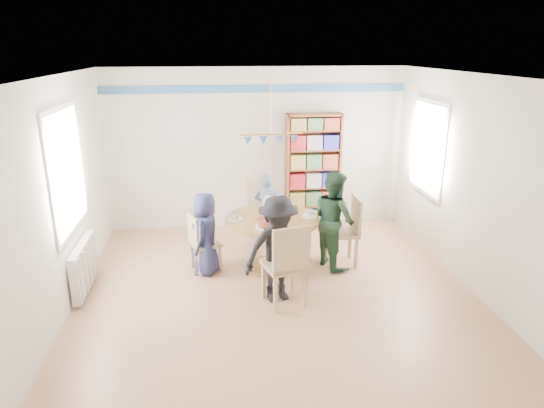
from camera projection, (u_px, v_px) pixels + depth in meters
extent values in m
plane|color=#AB7E5A|center=(276.00, 291.00, 6.26)|extent=(5.00, 5.00, 0.00)
plane|color=white|center=(276.00, 75.00, 5.42)|extent=(5.00, 5.00, 0.00)
plane|color=silver|center=(257.00, 149.00, 8.20)|extent=(5.00, 0.00, 5.00)
plane|color=silver|center=(322.00, 288.00, 3.48)|extent=(5.00, 0.00, 5.00)
plane|color=silver|center=(60.00, 198.00, 5.55)|extent=(0.00, 5.00, 5.00)
plane|color=silver|center=(471.00, 184.00, 6.14)|extent=(0.00, 5.00, 5.00)
cube|color=#315C89|center=(256.00, 89.00, 7.87)|extent=(5.00, 0.02, 0.12)
cube|color=white|center=(66.00, 171.00, 5.76)|extent=(0.03, 1.32, 1.52)
cube|color=white|center=(68.00, 171.00, 5.76)|extent=(0.01, 1.20, 1.40)
cube|color=white|center=(428.00, 148.00, 7.30)|extent=(0.03, 1.12, 1.42)
cube|color=white|center=(427.00, 148.00, 7.30)|extent=(0.01, 1.00, 1.30)
cylinder|color=gold|center=(271.00, 104.00, 6.01)|extent=(0.01, 0.01, 0.75)
cylinder|color=gold|center=(271.00, 134.00, 6.13)|extent=(0.80, 0.02, 0.02)
cone|color=#455CC2|center=(247.00, 141.00, 6.12)|extent=(0.11, 0.11, 0.10)
cone|color=#455CC2|center=(263.00, 141.00, 6.14)|extent=(0.11, 0.11, 0.10)
cone|color=#455CC2|center=(279.00, 140.00, 6.17)|extent=(0.11, 0.11, 0.10)
cone|color=#455CC2|center=(294.00, 140.00, 6.19)|extent=(0.11, 0.11, 0.10)
cube|color=silver|center=(84.00, 266.00, 6.15)|extent=(0.10, 1.00, 0.60)
cube|color=silver|center=(81.00, 280.00, 5.78)|extent=(0.02, 0.06, 0.56)
cube|color=silver|center=(85.00, 273.00, 5.97)|extent=(0.02, 0.06, 0.56)
cube|color=silver|center=(89.00, 266.00, 6.16)|extent=(0.02, 0.06, 0.56)
cube|color=silver|center=(93.00, 259.00, 6.35)|extent=(0.02, 0.06, 0.56)
cube|color=silver|center=(96.00, 253.00, 6.54)|extent=(0.02, 0.06, 0.56)
cylinder|color=brown|center=(272.00, 220.00, 6.69)|extent=(1.30, 1.30, 0.05)
cylinder|color=brown|center=(272.00, 245.00, 6.81)|extent=(0.16, 0.16, 0.70)
cylinder|color=brown|center=(272.00, 266.00, 6.91)|extent=(0.70, 0.70, 0.04)
cube|color=tan|center=(205.00, 244.00, 6.72)|extent=(0.48, 0.48, 0.04)
cube|color=tan|center=(193.00, 231.00, 6.58)|extent=(0.17, 0.36, 0.44)
cube|color=tan|center=(220.00, 259.00, 6.73)|extent=(0.05, 0.05, 0.38)
cube|color=tan|center=(212.00, 252.00, 6.98)|extent=(0.05, 0.05, 0.38)
cube|color=tan|center=(200.00, 264.00, 6.60)|extent=(0.05, 0.05, 0.38)
cube|color=tan|center=(192.00, 256.00, 6.85)|extent=(0.05, 0.05, 0.38)
cube|color=tan|center=(341.00, 232.00, 6.91)|extent=(0.46, 0.46, 0.05)
cube|color=tan|center=(356.00, 215.00, 6.85)|extent=(0.06, 0.45, 0.53)
cube|color=tan|center=(326.00, 244.00, 7.15)|extent=(0.04, 0.04, 0.46)
cube|color=tan|center=(331.00, 254.00, 6.80)|extent=(0.04, 0.04, 0.46)
cube|color=tan|center=(350.00, 243.00, 7.18)|extent=(0.04, 0.04, 0.46)
cube|color=tan|center=(356.00, 253.00, 6.84)|extent=(0.04, 0.04, 0.46)
cube|color=tan|center=(265.00, 213.00, 7.69)|extent=(0.56, 0.56, 0.05)
cube|color=tan|center=(260.00, 193.00, 7.79)|extent=(0.45, 0.16, 0.54)
cube|color=tan|center=(258.00, 233.00, 7.54)|extent=(0.05, 0.05, 0.46)
cube|color=tan|center=(280.00, 230.00, 7.67)|extent=(0.05, 0.05, 0.46)
cube|color=tan|center=(250.00, 226.00, 7.86)|extent=(0.05, 0.05, 0.46)
cube|color=tan|center=(271.00, 223.00, 8.00)|extent=(0.05, 0.05, 0.46)
cube|color=tan|center=(284.00, 265.00, 5.82)|extent=(0.57, 0.57, 0.06)
cube|color=tan|center=(292.00, 250.00, 5.55)|extent=(0.46, 0.16, 0.56)
cube|color=tan|center=(292.00, 276.00, 6.14)|extent=(0.05, 0.05, 0.48)
cube|color=tan|center=(264.00, 281.00, 6.00)|extent=(0.05, 0.05, 0.48)
cube|color=tan|center=(305.00, 289.00, 5.81)|extent=(0.05, 0.05, 0.48)
cube|color=tan|center=(276.00, 295.00, 5.67)|extent=(0.05, 0.05, 0.48)
imported|color=#1C1F3E|center=(206.00, 234.00, 6.60)|extent=(0.50, 0.64, 1.15)
imported|color=#1B3622|center=(334.00, 219.00, 6.79)|extent=(0.72, 0.82, 1.39)
imported|color=gray|center=(267.00, 209.00, 7.59)|extent=(0.49, 0.41, 1.16)
imported|color=black|center=(278.00, 249.00, 5.85)|extent=(0.98, 0.73, 1.34)
cube|color=brown|center=(287.00, 172.00, 8.22)|extent=(0.04, 0.28, 1.95)
cube|color=brown|center=(338.00, 170.00, 8.33)|extent=(0.04, 0.28, 1.95)
cube|color=brown|center=(314.00, 115.00, 7.98)|extent=(0.93, 0.28, 0.04)
cube|color=brown|center=(311.00, 223.00, 8.57)|extent=(0.93, 0.28, 0.06)
cube|color=brown|center=(311.00, 169.00, 8.40)|extent=(0.93, 0.02, 1.95)
cube|color=brown|center=(312.00, 205.00, 8.46)|extent=(0.87, 0.26, 0.02)
cube|color=brown|center=(312.00, 187.00, 8.36)|extent=(0.87, 0.26, 0.02)
cube|color=brown|center=(313.00, 168.00, 8.26)|extent=(0.87, 0.26, 0.02)
cube|color=brown|center=(313.00, 150.00, 8.16)|extent=(0.87, 0.26, 0.02)
cube|color=brown|center=(314.00, 130.00, 8.06)|extent=(0.87, 0.26, 0.02)
cube|color=maroon|center=(296.00, 216.00, 8.47)|extent=(0.26, 0.20, 0.24)
cube|color=beige|center=(312.00, 216.00, 8.51)|extent=(0.26, 0.20, 0.24)
cube|color=#2C2A9C|center=(327.00, 215.00, 8.54)|extent=(0.26, 0.20, 0.24)
cube|color=#A88B43|center=(297.00, 198.00, 8.37)|extent=(0.26, 0.20, 0.24)
cube|color=#496D3C|center=(312.00, 198.00, 8.41)|extent=(0.26, 0.20, 0.24)
cube|color=brown|center=(328.00, 197.00, 8.44)|extent=(0.26, 0.20, 0.24)
cube|color=maroon|center=(297.00, 180.00, 8.27)|extent=(0.26, 0.20, 0.24)
cube|color=beige|center=(313.00, 180.00, 8.30)|extent=(0.26, 0.20, 0.24)
cube|color=#2C2A9C|center=(329.00, 179.00, 8.34)|extent=(0.26, 0.20, 0.24)
cube|color=#A88B43|center=(297.00, 162.00, 8.17)|extent=(0.26, 0.20, 0.24)
cube|color=#496D3C|center=(313.00, 161.00, 8.20)|extent=(0.26, 0.20, 0.24)
cube|color=brown|center=(329.00, 161.00, 8.24)|extent=(0.26, 0.20, 0.24)
cube|color=maroon|center=(297.00, 142.00, 8.07)|extent=(0.26, 0.20, 0.24)
cube|color=beige|center=(314.00, 142.00, 8.10)|extent=(0.26, 0.20, 0.24)
cube|color=#2C2A9C|center=(330.00, 142.00, 8.14)|extent=(0.26, 0.20, 0.24)
cube|color=#A88B43|center=(298.00, 124.00, 7.97)|extent=(0.26, 0.20, 0.20)
cube|color=#496D3C|center=(314.00, 124.00, 8.01)|extent=(0.26, 0.20, 0.20)
cube|color=brown|center=(331.00, 123.00, 8.04)|extent=(0.26, 0.20, 0.20)
cylinder|color=white|center=(268.00, 207.00, 6.72)|extent=(0.13, 0.13, 0.26)
sphere|color=white|center=(268.00, 199.00, 6.68)|extent=(0.10, 0.10, 0.10)
cylinder|color=silver|center=(280.00, 204.00, 6.77)|extent=(0.08, 0.08, 0.30)
cylinder|color=#455CC2|center=(280.00, 193.00, 6.72)|extent=(0.03, 0.03, 0.03)
cylinder|color=white|center=(273.00, 211.00, 6.97)|extent=(0.32, 0.32, 0.01)
cylinder|color=maroon|center=(273.00, 207.00, 6.95)|extent=(0.26, 0.26, 0.10)
cylinder|color=white|center=(267.00, 226.00, 6.36)|extent=(0.32, 0.32, 0.01)
cylinder|color=maroon|center=(267.00, 222.00, 6.35)|extent=(0.26, 0.26, 0.10)
cylinder|color=white|center=(235.00, 219.00, 6.62)|extent=(0.22, 0.22, 0.01)
imported|color=white|center=(235.00, 216.00, 6.61)|extent=(0.13, 0.13, 0.10)
cylinder|color=white|center=(309.00, 216.00, 6.74)|extent=(0.22, 0.22, 0.01)
imported|color=white|center=(309.00, 213.00, 6.73)|extent=(0.11, 0.11, 0.10)
cylinder|color=white|center=(268.00, 206.00, 7.17)|extent=(0.22, 0.22, 0.01)
imported|color=white|center=(268.00, 203.00, 7.16)|extent=(0.13, 0.13, 0.10)
cylinder|color=white|center=(277.00, 231.00, 6.19)|extent=(0.22, 0.22, 0.01)
imported|color=white|center=(277.00, 228.00, 6.18)|extent=(0.11, 0.11, 0.10)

